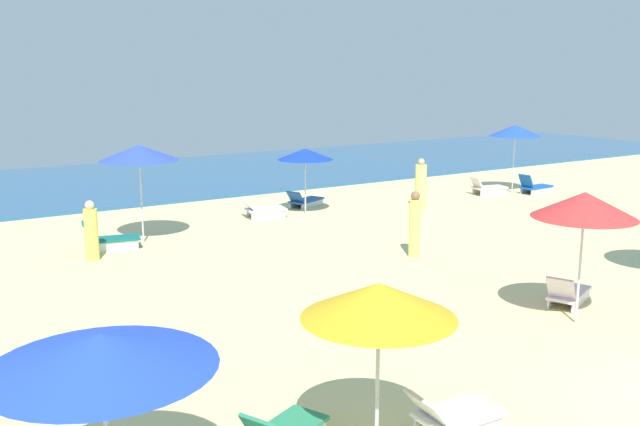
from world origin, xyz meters
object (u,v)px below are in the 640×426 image
Objects in this scene: lounge_chair_2_1 at (263,210)px; lounge_chair_3_0 at (487,188)px; umbrella_4 at (139,153)px; beachgoer_0 at (421,185)px; lounge_chair_3_1 at (534,187)px; umbrella_6 at (585,205)px; beachgoer_6 at (91,233)px; beachgoer_2 at (415,226)px; lounge_chair_2_0 at (305,200)px; lounge_chair_5_0 at (452,415)px; lounge_chair_4_0 at (109,239)px; lounge_chair_6_0 at (568,294)px; umbrella_0 at (101,350)px; umbrella_3 at (515,131)px; umbrella_5 at (379,301)px; umbrella_2 at (305,154)px.

lounge_chair_2_1 is 9.10m from lounge_chair_3_0.
umbrella_4 is 1.57× the size of beachgoer_0.
lounge_chair_3_1 is 0.59× the size of umbrella_6.
beachgoer_2 is at bearing 93.46° from beachgoer_6.
lounge_chair_3_0 is at bearing -137.67° from beachgoer_0.
lounge_chair_5_0 reaches higher than lounge_chair_2_0.
beachgoer_6 is (-0.66, -0.86, 0.43)m from lounge_chair_4_0.
lounge_chair_6_0 is at bearing 153.19° from lounge_chair_2_0.
lounge_chair_2_1 is 11.80m from umbrella_6.
beachgoer_6 is (-8.03, -3.13, 0.49)m from lounge_chair_2_0.
lounge_chair_4_0 is 1.01× the size of beachgoer_6.
lounge_chair_2_0 is at bearing -3.94° from beachgoer_0.
lounge_chair_3_0 reaches higher than lounge_chair_2_0.
umbrella_0 is at bearing 19.44° from beachgoer_6.
lounge_chair_2_0 is 0.59× the size of umbrella_4.
lounge_chair_4_0 is 8.05m from beachgoer_2.
lounge_chair_5_0 is 11.43m from beachgoer_6.
lounge_chair_4_0 is at bearing 31.89° from beachgoer_0.
beachgoer_6 is at bearing -145.43° from umbrella_4.
umbrella_3 reaches higher than umbrella_6.
umbrella_3 is 1.02× the size of umbrella_6.
lounge_chair_3_0 is 13.53m from umbrella_4.
lounge_chair_3_0 is 19.35m from umbrella_5.
lounge_chair_5_0 is (-14.40, -12.60, -2.10)m from umbrella_3.
beachgoer_0 is at bearing 40.05° from umbrella_0.
beachgoer_2 is at bearing 111.97° from lounge_chair_3_1.
umbrella_5 is (-15.64, -12.59, -0.28)m from umbrella_3.
lounge_chair_3_0 is at bearing -60.69° from lounge_chair_6_0.
beachgoer_6 is (-5.96, -2.25, 0.44)m from lounge_chair_2_1.
lounge_chair_2_0 is at bearing 62.57° from umbrella_5.
umbrella_6 is (-9.53, -10.68, -0.08)m from umbrella_3.
beachgoer_0 is at bearing -95.26° from lounge_chair_2_1.
lounge_chair_3_1 is at bearing 125.53° from beachgoer_6.
lounge_chair_3_0 is (-1.18, 0.14, -2.10)m from umbrella_3.
beachgoer_0 is (10.67, 12.06, -1.29)m from umbrella_5.
umbrella_3 is 2.00× the size of lounge_chair_5_0.
beachgoer_2 is (6.51, 7.27, -1.27)m from umbrella_5.
umbrella_5 is at bearing -95.16° from umbrella_4.
lounge_chair_5_0 is 0.76× the size of beachgoer_2.
lounge_chair_3_1 is at bearing 80.33° from beachgoer_2.
lounge_chair_4_0 is 1.20× the size of lounge_chair_5_0.
umbrella_5 reaches higher than beachgoer_2.
umbrella_0 is 1.38× the size of beachgoer_0.
umbrella_5 is 1.50× the size of lounge_chair_6_0.
beachgoer_6 is (2.60, 10.82, -1.29)m from umbrella_0.
lounge_chair_6_0 is at bearing 48.40° from umbrella_6.
umbrella_6 is at bearing -66.49° from lounge_chair_5_0.
umbrella_0 reaches higher than lounge_chair_3_0.
umbrella_5 is 9.84m from beachgoer_2.
umbrella_2 reaches higher than beachgoer_2.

